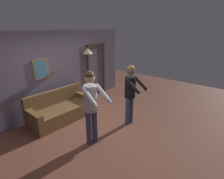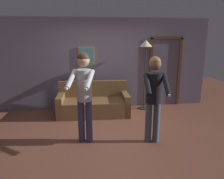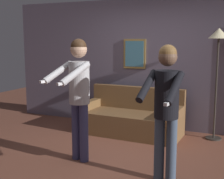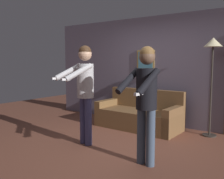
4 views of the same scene
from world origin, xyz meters
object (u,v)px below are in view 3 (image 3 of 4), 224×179
(person_standing_right, at_px, (166,101))
(couch, at_px, (131,119))
(torchiere_lamp, at_px, (218,45))
(person_standing_left, at_px, (78,87))

(person_standing_right, bearing_deg, couch, 121.71)
(couch, bearing_deg, torchiere_lamp, 10.86)
(person_standing_left, bearing_deg, torchiere_lamp, 47.26)
(couch, distance_m, person_standing_left, 1.80)
(couch, xyz_separation_m, person_standing_left, (-0.24, -1.59, 0.83))
(person_standing_right, bearing_deg, torchiere_lamp, 79.22)
(torchiere_lamp, relative_size, person_standing_left, 1.10)
(couch, xyz_separation_m, torchiere_lamp, (1.49, 0.29, 1.41))
(couch, distance_m, torchiere_lamp, 2.07)
(person_standing_left, bearing_deg, person_standing_right, -8.08)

